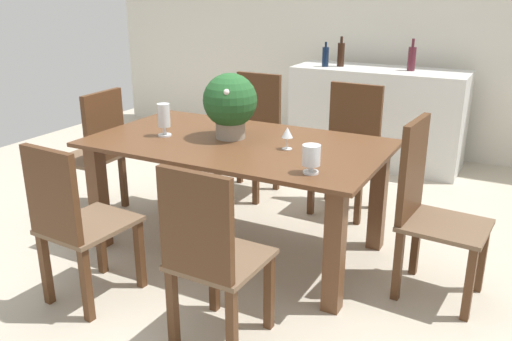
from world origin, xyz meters
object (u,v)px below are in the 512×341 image
object	(u,v)px
chair_near_right	(210,253)
kitchen_counter	(377,117)
chair_head_end	(97,148)
crystal_vase_center_near	(164,117)
chair_foot_end	(427,203)
chair_far_right	(350,142)
flower_centerpiece	(230,103)
chair_near_left	(74,220)
dining_table	(237,162)
crystal_vase_left	(311,157)
wine_glass	(287,133)
wine_bottle_dark	(341,54)
chair_far_left	(253,129)
wine_bottle_tall	(325,56)
wine_bottle_amber	(412,58)

from	to	relation	value
chair_near_right	kitchen_counter	world-z (taller)	chair_near_right
chair_head_end	crystal_vase_center_near	distance (m)	0.83
crystal_vase_center_near	kitchen_counter	xyz separation A→B (m)	(0.80, 2.38, -0.41)
chair_foot_end	chair_far_right	bearing A→B (deg)	42.42
chair_head_end	flower_centerpiece	size ratio (longest dim) A/B	2.27
chair_near_right	chair_foot_end	size ratio (longest dim) A/B	0.94
chair_near_left	chair_head_end	distance (m)	1.30
dining_table	crystal_vase_left	bearing A→B (deg)	-28.42
wine_glass	wine_bottle_dark	xyz separation A→B (m)	(-0.45, 2.25, 0.21)
dining_table	chair_head_end	distance (m)	1.24
chair_far_right	wine_bottle_dark	size ratio (longest dim) A/B	3.42
chair_near_left	chair_far_left	size ratio (longest dim) A/B	0.94
chair_far_left	wine_bottle_tall	distance (m)	1.25
chair_head_end	crystal_vase_left	size ratio (longest dim) A/B	6.16
chair_far_right	flower_centerpiece	bearing A→B (deg)	-115.88
chair_near_right	chair_foot_end	world-z (taller)	chair_foot_end
chair_far_right	crystal_vase_center_near	xyz separation A→B (m)	(-0.93, -1.13, 0.34)
chair_foot_end	crystal_vase_left	world-z (taller)	chair_foot_end
chair_far_left	kitchen_counter	bearing A→B (deg)	60.16
chair_far_left	kitchen_counter	distance (m)	1.44
chair_near_right	chair_near_left	distance (m)	0.86
chair_head_end	chair_far_left	size ratio (longest dim) A/B	0.97
wine_bottle_tall	crystal_vase_left	bearing A→B (deg)	-70.67
chair_far_right	kitchen_counter	size ratio (longest dim) A/B	0.60
dining_table	flower_centerpiece	size ratio (longest dim) A/B	4.45
wine_bottle_amber	chair_near_left	bearing A→B (deg)	-107.26
crystal_vase_left	wine_bottle_tall	bearing A→B (deg)	109.33
chair_near_left	wine_bottle_dark	distance (m)	3.33
chair_far_right	wine_bottle_tall	size ratio (longest dim) A/B	4.13
chair_far_left	wine_bottle_tall	bearing A→B (deg)	80.24
chair_near_left	chair_foot_end	distance (m)	1.96
chair_foot_end	flower_centerpiece	distance (m)	1.38
dining_table	kitchen_counter	xyz separation A→B (m)	(0.30, 2.27, -0.14)
chair_far_right	crystal_vase_left	world-z (taller)	chair_far_right
chair_head_end	wine_bottle_tall	distance (m)	2.43
chair_foot_end	chair_far_left	world-z (taller)	chair_foot_end
wine_bottle_amber	wine_bottle_dark	xyz separation A→B (m)	(-0.68, -0.04, 0.00)
chair_head_end	wine_bottle_dark	size ratio (longest dim) A/B	3.36
chair_head_end	crystal_vase_left	distance (m)	1.96
dining_table	chair_head_end	bearing A→B (deg)	179.85
chair_near_right	crystal_vase_center_near	xyz separation A→B (m)	(-0.92, 0.91, 0.36)
kitchen_counter	chair_near_right	bearing A→B (deg)	-87.84
chair_near_right	kitchen_counter	bearing A→B (deg)	-86.32
chair_near_left	chair_foot_end	xyz separation A→B (m)	(1.66, 1.03, 0.04)
chair_head_end	chair_far_left	bearing A→B (deg)	139.78
chair_near_right	wine_bottle_amber	size ratio (longest dim) A/B	3.25
crystal_vase_left	wine_glass	world-z (taller)	crystal_vase_left
chair_foot_end	kitchen_counter	xyz separation A→B (m)	(-0.92, 2.26, -0.08)
dining_table	kitchen_counter	world-z (taller)	kitchen_counter
chair_head_end	wine_bottle_dark	bearing A→B (deg)	150.99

